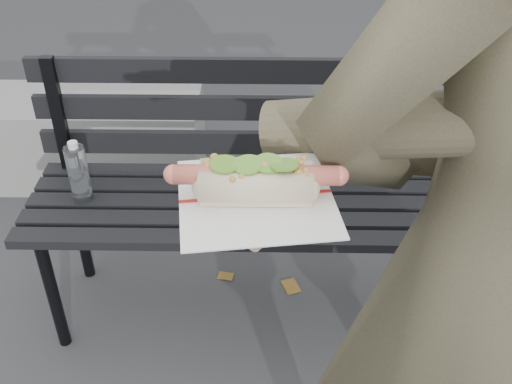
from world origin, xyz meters
TOP-DOWN VIEW (x-y plane):
  - park_bench at (-0.06, 0.88)m, footprint 1.50×0.44m
  - concrete_block at (-0.94, 1.68)m, footprint 1.20×0.40m
  - person at (0.33, -0.01)m, footprint 0.75×0.56m
  - held_hotdog at (0.13, -0.06)m, footprint 0.62×0.32m

SIDE VIEW (x-z plane):
  - concrete_block at x=-0.94m, z-range 0.00..0.40m
  - park_bench at x=-0.06m, z-range 0.08..0.96m
  - person at x=0.33m, z-range 0.00..1.86m
  - held_hotdog at x=0.13m, z-range 1.10..1.30m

